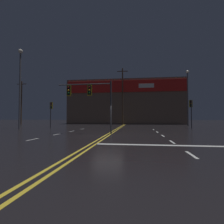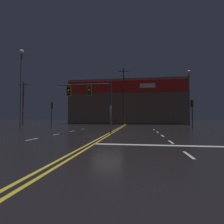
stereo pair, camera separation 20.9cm
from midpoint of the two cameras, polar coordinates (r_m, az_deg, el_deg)
ground_plane at (r=14.60m, az=-1.12°, el=-7.52°), size 200.00×200.00×0.00m
road_markings at (r=13.64m, az=1.52°, el=-7.91°), size 13.19×60.00×0.01m
traffic_signal_median at (r=15.87m, az=-7.53°, el=5.88°), size 4.90×0.36×4.70m
traffic_signal_corner_northwest at (r=26.44m, az=-18.82°, el=0.98°), size 0.42×0.36×3.69m
traffic_signal_corner_northeast at (r=25.95m, az=24.89°, el=1.38°), size 0.42×0.36×3.86m
streetlight_near_left at (r=34.37m, az=24.00°, el=6.47°), size 0.56×0.56×10.00m
streetlight_near_right at (r=25.90m, az=-27.33°, el=9.66°), size 0.56×0.56×10.35m
building_backdrop at (r=42.71m, az=5.15°, el=2.92°), size 26.20×10.23×9.98m
utility_pole_row at (r=35.66m, az=3.99°, el=4.54°), size 45.57×0.26×11.54m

